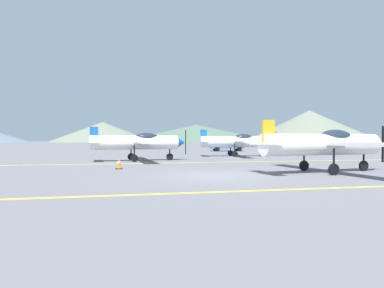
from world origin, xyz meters
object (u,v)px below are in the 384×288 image
at_px(airplane_mid, 139,142).
at_px(airplane_far, 237,141).
at_px(traffic_cone_front, 119,163).
at_px(car_sedan, 227,145).
at_px(airplane_near, 326,144).

bearing_deg(airplane_mid, airplane_far, 25.28).
bearing_deg(traffic_cone_front, car_sedan, 59.59).
relative_size(airplane_near, airplane_far, 1.00).
relative_size(airplane_near, car_sedan, 1.81).
bearing_deg(car_sedan, airplane_far, -103.37).
height_order(airplane_near, airplane_mid, same).
height_order(airplane_far, traffic_cone_front, airplane_far).
bearing_deg(airplane_mid, car_sedan, 53.81).
bearing_deg(airplane_far, airplane_near, -92.48).
height_order(car_sedan, traffic_cone_front, car_sedan).
bearing_deg(car_sedan, airplane_mid, -126.19).
height_order(airplane_near, airplane_far, same).
xyz_separation_m(airplane_near, airplane_mid, (-8.39, 9.83, 0.00)).
xyz_separation_m(airplane_mid, airplane_far, (9.00, 4.25, 0.00)).
bearing_deg(airplane_far, airplane_mid, -154.72).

